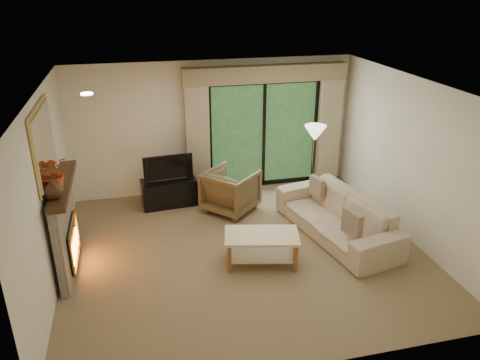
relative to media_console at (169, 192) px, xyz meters
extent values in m
plane|color=#846F4E|center=(0.99, -1.95, -0.25)|extent=(5.50, 5.50, 0.00)
plane|color=silver|center=(0.99, -1.95, 2.35)|extent=(5.50, 5.50, 0.00)
plane|color=#F5E6C9|center=(0.99, 0.55, 1.05)|extent=(5.00, 0.00, 5.00)
plane|color=#F5E6C9|center=(0.99, -4.45, 1.05)|extent=(5.00, 0.00, 5.00)
plane|color=#F5E6C9|center=(-1.76, -1.95, 1.05)|extent=(0.00, 5.00, 5.00)
plane|color=#F5E6C9|center=(3.74, -1.95, 1.05)|extent=(0.00, 5.00, 5.00)
cube|color=tan|center=(0.64, 0.39, 0.95)|extent=(0.45, 0.18, 2.35)
cube|color=tan|center=(3.34, 0.39, 0.95)|extent=(0.45, 0.18, 2.35)
cube|color=#92815A|center=(1.99, 0.41, 2.07)|extent=(3.20, 0.24, 0.32)
cube|color=black|center=(0.00, 0.00, 0.00)|extent=(1.05, 0.54, 0.51)
imported|color=black|center=(0.00, 0.00, 0.52)|extent=(0.91, 0.19, 0.52)
imported|color=brown|center=(1.09, -0.50, 0.14)|extent=(1.21, 1.21, 0.79)
imported|color=tan|center=(2.59, -1.81, 0.10)|extent=(1.41, 2.56, 0.71)
cube|color=#513528|center=(2.51, -2.50, 0.34)|extent=(0.18, 0.41, 0.39)
cube|color=#513528|center=(2.51, -1.11, 0.33)|extent=(0.16, 0.37, 0.36)
imported|color=#362412|center=(-1.62, -2.27, 1.25)|extent=(0.33, 0.33, 0.27)
imported|color=#C1491D|center=(-1.62, -2.05, 1.37)|extent=(0.49, 0.43, 0.51)
camera|label=1|loc=(-0.56, -8.12, 3.70)|focal=35.00mm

